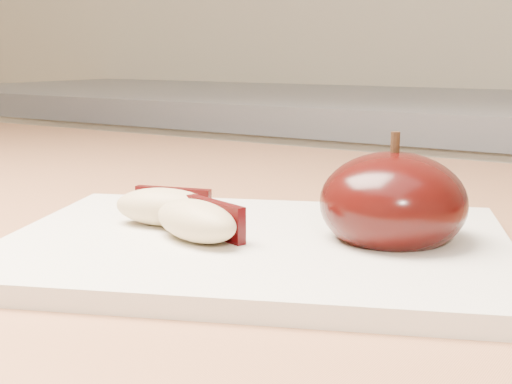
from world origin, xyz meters
The scene contains 4 objects.
cutting_board centered at (-0.01, 0.40, 0.91)m, with size 0.27×0.20×0.01m, color silver.
apple_half centered at (0.05, 0.44, 0.93)m, with size 0.10×0.10×0.07m.
apple_wedge_a centered at (-0.07, 0.40, 0.92)m, with size 0.07×0.04×0.02m.
apple_wedge_b centered at (-0.04, 0.38, 0.92)m, with size 0.07×0.05×0.02m.
Camera 1 is at (0.19, 0.09, 1.01)m, focal length 50.00 mm.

